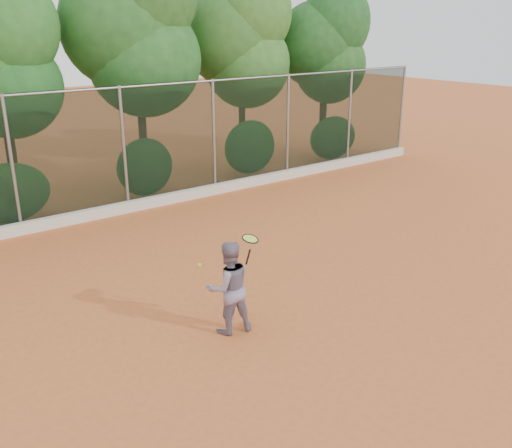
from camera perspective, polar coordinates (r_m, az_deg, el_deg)
ground at (r=11.31m, az=3.13°, el=-7.33°), size 80.00×80.00×0.00m
concrete_curb at (r=16.63m, az=-12.37°, el=1.75°), size 24.00×0.20×0.30m
tennis_player at (r=9.80m, az=-2.75°, el=-6.35°), size 0.93×0.80×1.67m
chainlink_fence at (r=16.36m, az=-13.09°, el=7.61°), size 24.09×0.09×3.50m
foliage_backdrop at (r=17.67m, az=-18.27°, el=16.35°), size 23.70×3.63×7.55m
tennis_racket at (r=9.58m, az=-0.61°, el=-1.70°), size 0.38×0.37×0.55m
tennis_ball_in_flight at (r=8.99m, az=-5.71°, el=-4.09°), size 0.07×0.07×0.07m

